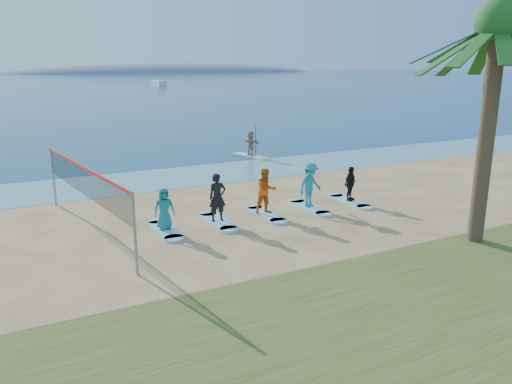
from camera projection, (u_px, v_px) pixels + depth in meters
name	position (u px, v px, depth m)	size (l,w,h in m)	color
ground	(282.00, 234.00, 17.93)	(600.00, 600.00, 0.00)	tan
shallow_water	(184.00, 176.00, 26.95)	(600.00, 600.00, 0.00)	teal
ocean	(23.00, 83.00, 155.37)	(600.00, 600.00, 0.00)	navy
island_ridge	(173.00, 72.00, 318.02)	(220.00, 56.00, 18.00)	slate
volleyball_net	(84.00, 182.00, 17.56)	(1.34, 9.00, 2.50)	gray
palm_tree	(499.00, 25.00, 15.26)	(5.60, 5.60, 8.38)	brown
paddleboard	(251.00, 156.00, 32.53)	(0.70, 3.00, 0.12)	silver
paddleboarder	(251.00, 143.00, 32.31)	(1.48, 0.47, 1.59)	tan
boat_offshore_b	(159.00, 86.00, 133.32)	(2.20, 5.76, 1.43)	silver
surfboard_0	(165.00, 230.00, 18.23)	(0.70, 2.20, 0.09)	#92D2E3
student_0	(164.00, 208.00, 18.03)	(0.75, 0.49, 1.53)	teal
surfboard_1	(218.00, 222.00, 19.17)	(0.70, 2.20, 0.09)	#92D2E3
student_1	(217.00, 197.00, 18.93)	(0.67, 0.44, 1.84)	black
surfboard_2	(266.00, 214.00, 20.11)	(0.70, 2.20, 0.09)	#92D2E3
student_2	(266.00, 191.00, 19.86)	(0.89, 0.70, 1.84)	#D06015
surfboard_3	(309.00, 207.00, 21.04)	(0.70, 2.20, 0.09)	#92D2E3
student_3	(310.00, 185.00, 20.80)	(1.21, 0.70, 1.88)	teal
surfboard_4	(349.00, 201.00, 21.98)	(0.70, 2.20, 0.09)	#92D2E3
student_4	(350.00, 184.00, 21.78)	(0.89, 0.37, 1.52)	black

